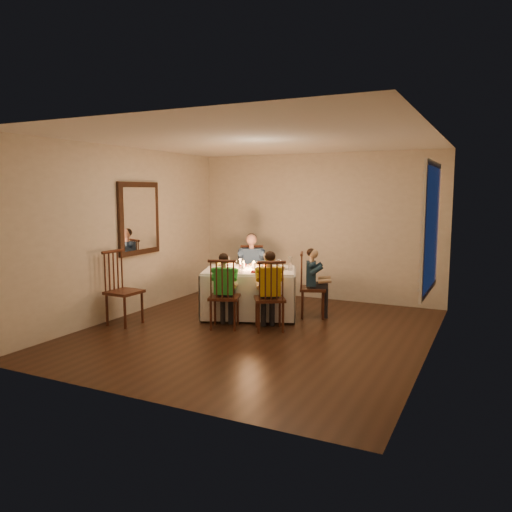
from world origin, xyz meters
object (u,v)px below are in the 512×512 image
at_px(chair_end, 312,317).
at_px(serving_bowl, 228,264).
at_px(chair_adult, 252,304).
at_px(chair_extra, 125,324).
at_px(child_yellow, 269,330).
at_px(chair_near_left, 225,328).
at_px(adult, 252,304).
at_px(dining_table, 250,283).
at_px(child_green, 225,328).
at_px(child_teal, 312,317).
at_px(chair_near_right, 269,330).

xyz_separation_m(chair_end, serving_bowl, (-1.37, -0.20, 0.76)).
height_order(chair_adult, chair_end, same).
distance_m(chair_extra, child_yellow, 2.12).
relative_size(chair_extra, child_yellow, 0.97).
bearing_deg(child_yellow, serving_bowl, -66.73).
bearing_deg(chair_near_left, child_yellow, 175.19).
bearing_deg(chair_extra, adult, -26.02).
xyz_separation_m(dining_table, serving_bowl, (-0.47, 0.16, 0.24)).
height_order(child_green, child_teal, child_green).
bearing_deg(chair_extra, serving_bowl, -31.11).
bearing_deg(child_teal, adult, 53.71).
bearing_deg(adult, child_green, -102.51).
bearing_deg(dining_table, chair_near_left, -112.08).
height_order(chair_end, child_green, child_green).
relative_size(chair_extra, child_green, 1.01).
bearing_deg(chair_near_right, adult, -85.96).
bearing_deg(serving_bowl, chair_extra, -123.33).
bearing_deg(child_yellow, child_green, -15.82).
height_order(dining_table, serving_bowl, serving_bowl).
xyz_separation_m(chair_end, chair_extra, (-2.31, -1.62, 0.00)).
xyz_separation_m(adult, child_yellow, (0.95, -1.34, 0.00)).
xyz_separation_m(chair_extra, child_yellow, (2.02, 0.65, 0.00)).
relative_size(chair_adult, chair_near_left, 1.00).
relative_size(child_yellow, serving_bowl, 4.90).
distance_m(chair_adult, serving_bowl, 0.96).
bearing_deg(chair_adult, serving_bowl, -127.99).
bearing_deg(child_yellow, chair_near_left, -15.82).
distance_m(dining_table, chair_extra, 1.96).
distance_m(adult, serving_bowl, 0.96).
relative_size(chair_extra, child_teal, 1.02).
relative_size(chair_extra, serving_bowl, 4.77).
xyz_separation_m(dining_table, chair_extra, (-1.41, -1.26, -0.52)).
relative_size(chair_near_left, chair_end, 1.00).
height_order(dining_table, chair_end, dining_table).
relative_size(dining_table, adult, 1.39).
height_order(chair_near_left, child_yellow, child_yellow).
bearing_deg(chair_near_left, chair_end, -148.72).
bearing_deg(serving_bowl, child_yellow, -35.49).
bearing_deg(chair_near_left, serving_bowl, -84.23).
height_order(child_green, child_yellow, child_yellow).
relative_size(chair_adult, child_teal, 0.94).
bearing_deg(child_green, chair_near_right, 175.19).
bearing_deg(chair_near_left, adult, -98.07).
xyz_separation_m(chair_extra, adult, (1.07, 1.99, 0.00)).
distance_m(chair_adult, child_teal, 1.29).
bearing_deg(child_yellow, chair_adult, -85.96).
distance_m(chair_near_right, child_yellow, 0.00).
relative_size(dining_table, chair_near_right, 1.68).
bearing_deg(dining_table, chair_end, 0.53).
xyz_separation_m(adult, child_teal, (1.24, -0.37, 0.00)).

